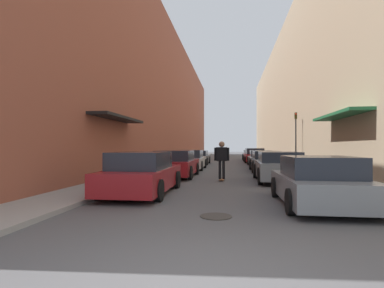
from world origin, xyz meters
name	(u,v)px	position (x,y,z in m)	size (l,w,h in m)	color
ground	(228,164)	(0.00, 23.49, 0.00)	(129.17, 129.17, 0.00)	#515154
curb_strip_left	(188,160)	(-4.46, 29.36, 0.06)	(1.80, 58.72, 0.12)	gray
curb_strip_right	(271,161)	(4.46, 29.36, 0.06)	(1.80, 58.72, 0.12)	gray
building_row_left	(162,100)	(-7.36, 29.35, 6.75)	(4.90, 58.72, 13.51)	brown
building_row_right	(299,97)	(7.36, 29.35, 6.75)	(4.90, 58.72, 13.51)	tan
parked_car_left_0	(142,174)	(-2.56, 6.31, 0.66)	(1.96, 4.50, 1.38)	maroon
parked_car_left_1	(175,164)	(-2.51, 11.89, 0.65)	(2.07, 4.41, 1.35)	maroon
parked_car_left_2	(190,160)	(-2.47, 17.07, 0.64)	(1.96, 4.59, 1.32)	silver
parked_car_left_3	(198,157)	(-2.60, 23.07, 0.60)	(1.94, 4.55, 1.22)	#515459
parked_car_right_0	(318,182)	(2.60, 4.93, 0.62)	(2.01, 3.97, 1.30)	gray
parked_car_right_1	(279,167)	(2.43, 10.43, 0.65)	(2.03, 4.21, 1.33)	gray
parked_car_right_2	(266,162)	(2.46, 15.82, 0.63)	(1.87, 4.32, 1.29)	#232326
parked_car_right_3	(260,158)	(2.62, 21.16, 0.61)	(1.92, 4.29, 1.26)	silver
parked_car_right_4	(254,156)	(2.53, 26.25, 0.67)	(1.98, 4.09, 1.40)	maroon
parked_car_right_5	(251,155)	(2.52, 31.27, 0.58)	(1.90, 4.43, 1.17)	#515459
skateboarder	(222,156)	(-0.09, 10.47, 1.11)	(0.69, 0.78, 1.79)	brown
manhole_cover	(216,216)	(0.02, 3.39, 0.01)	(0.70, 0.70, 0.02)	#332D28
traffic_light	(296,134)	(4.88, 18.81, 2.48)	(0.16, 0.22, 3.87)	#2D2D2D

